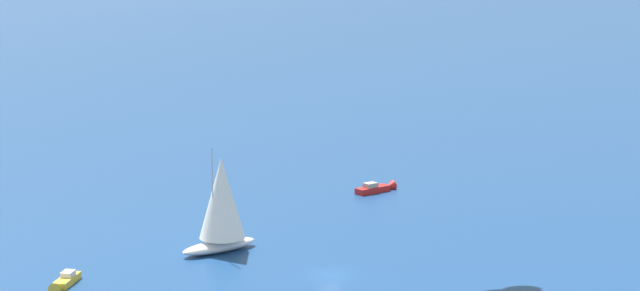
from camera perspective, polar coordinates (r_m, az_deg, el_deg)
ground_plane at (r=140.29m, az=0.53°, el=-6.50°), size 2000.00×2000.00×0.00m
motorboat_near_centre at (r=139.32m, az=-12.71°, el=-6.69°), size 6.42×4.33×1.85m
motorboat_inshore at (r=183.55m, az=2.90°, el=-2.15°), size 4.43×7.58×2.14m
sailboat_offshore at (r=149.12m, az=-4.97°, el=-2.92°), size 7.75×11.36×14.16m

